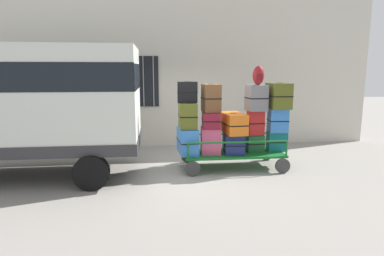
{
  "coord_description": "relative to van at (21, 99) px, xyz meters",
  "views": [
    {
      "loc": [
        -0.77,
        -7.59,
        2.31
      ],
      "look_at": [
        0.05,
        -0.13,
        0.99
      ],
      "focal_mm": 30.42,
      "sensor_mm": 36.0,
      "label": 1
    }
  ],
  "objects": [
    {
      "name": "ground_plane",
      "position": [
        3.63,
        0.33,
        -1.73
      ],
      "size": [
        40.0,
        40.0,
        0.0
      ],
      "primitive_type": "plane",
      "color": "gray"
    },
    {
      "name": "building_wall",
      "position": [
        3.62,
        2.87,
        0.77
      ],
      "size": [
        12.0,
        0.38,
        5.0
      ],
      "color": "beige",
      "rests_on": "ground"
    },
    {
      "name": "van",
      "position": [
        0.0,
        0.0,
        0.0
      ],
      "size": [
        4.94,
        2.08,
        2.82
      ],
      "color": "silver",
      "rests_on": "ground"
    },
    {
      "name": "luggage_cart",
      "position": [
        4.67,
        0.2,
        -1.4
      ],
      "size": [
        2.42,
        1.18,
        0.39
      ],
      "color": "#146023",
      "rests_on": "ground"
    },
    {
      "name": "cart_railing",
      "position": [
        4.67,
        0.2,
        -1.03
      ],
      "size": [
        2.31,
        1.04,
        0.37
      ],
      "color": "#146023",
      "rests_on": "luggage_cart"
    },
    {
      "name": "suitcase_left_bottom",
      "position": [
        3.58,
        0.21,
        -1.04
      ],
      "size": [
        0.48,
        0.85,
        0.61
      ],
      "color": "#3372C6",
      "rests_on": "luggage_cart"
    },
    {
      "name": "suitcase_left_middle",
      "position": [
        3.58,
        0.19,
        -0.44
      ],
      "size": [
        0.41,
        0.68,
        0.59
      ],
      "color": "#4C5119",
      "rests_on": "suitcase_left_bottom"
    },
    {
      "name": "suitcase_left_top",
      "position": [
        3.58,
        0.23,
        0.1
      ],
      "size": [
        0.48,
        0.32,
        0.49
      ],
      "color": "black",
      "rests_on": "suitcase_left_middle"
    },
    {
      "name": "suitcase_midleft_bottom",
      "position": [
        4.12,
        0.18,
        -1.04
      ],
      "size": [
        0.51,
        0.61,
        0.61
      ],
      "color": "#CC4C72",
      "rests_on": "luggage_cart"
    },
    {
      "name": "suitcase_midleft_middle",
      "position": [
        4.12,
        0.17,
        -0.55
      ],
      "size": [
        0.46,
        0.64,
        0.37
      ],
      "color": "maroon",
      "rests_on": "suitcase_midleft_bottom"
    },
    {
      "name": "suitcase_midleft_top",
      "position": [
        4.12,
        0.19,
        -0.04
      ],
      "size": [
        0.42,
        0.54,
        0.65
      ],
      "color": "brown",
      "rests_on": "suitcase_midleft_middle"
    },
    {
      "name": "suitcase_center_bottom",
      "position": [
        4.67,
        0.18,
        -1.11
      ],
      "size": [
        0.52,
        0.8,
        0.46
      ],
      "color": "navy",
      "rests_on": "luggage_cart"
    },
    {
      "name": "suitcase_center_middle",
      "position": [
        4.67,
        0.23,
        -0.64
      ],
      "size": [
        0.53,
        0.97,
        0.48
      ],
      "color": "orange",
      "rests_on": "suitcase_center_bottom"
    },
    {
      "name": "suitcase_midright_bottom",
      "position": [
        5.22,
        0.23,
        -1.14
      ],
      "size": [
        0.41,
        0.33,
        0.4
      ],
      "color": "#194C28",
      "rests_on": "luggage_cart"
    },
    {
      "name": "suitcase_midright_middle",
      "position": [
        5.22,
        0.22,
        -0.65
      ],
      "size": [
        0.4,
        0.28,
        0.59
      ],
      "color": "#B21E1E",
      "rests_on": "suitcase_midright_bottom"
    },
    {
      "name": "suitcase_midright_top",
      "position": [
        5.22,
        0.23,
        -0.05
      ],
      "size": [
        0.47,
        0.5,
        0.61
      ],
      "color": "slate",
      "rests_on": "suitcase_midright_middle"
    },
    {
      "name": "suitcase_right_bottom",
      "position": [
        5.76,
        0.22,
        -1.11
      ],
      "size": [
        0.49,
        0.39,
        0.47
      ],
      "color": "#0F5960",
      "rests_on": "luggage_cart"
    },
    {
      "name": "suitcase_right_middle",
      "position": [
        5.76,
        0.22,
        -0.59
      ],
      "size": [
        0.47,
        0.46,
        0.57
      ],
      "color": "#3372C6",
      "rests_on": "suitcase_right_bottom"
    },
    {
      "name": "suitcase_right_top",
      "position": [
        5.76,
        0.24,
        -0.01
      ],
      "size": [
        0.48,
        0.65,
        0.61
      ],
      "color": "#4C5119",
      "rests_on": "suitcase_right_middle"
    },
    {
      "name": "backpack",
      "position": [
        5.23,
        0.16,
        0.48
      ],
      "size": [
        0.27,
        0.22,
        0.44
      ],
      "color": "maroon",
      "rests_on": "suitcase_midright_top"
    }
  ]
}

